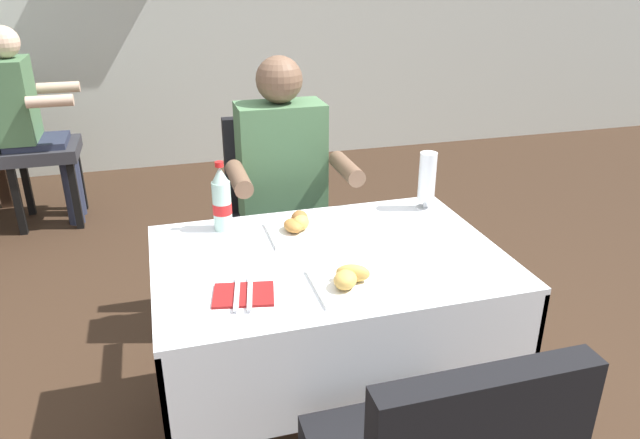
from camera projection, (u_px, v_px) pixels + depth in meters
main_dining_table at (328, 302)px, 1.96m from camera, size 1.11×0.77×0.74m
chair_far_diner_seat at (279, 215)px, 2.65m from camera, size 0.44×0.50×0.97m
seated_diner_far at (285, 190)px, 2.49m from camera, size 0.50×0.46×1.26m
plate_near_camera at (351, 280)px, 1.70m from camera, size 0.22×0.22×0.07m
plate_far_diner at (299, 227)px, 2.03m from camera, size 0.22×0.22×0.07m
beer_glass_left at (427, 181)px, 2.20m from camera, size 0.07×0.07×0.22m
cola_bottle_primary at (222, 201)px, 2.03m from camera, size 0.07×0.07×0.25m
napkin_cutlery_set at (244, 294)px, 1.65m from camera, size 0.19×0.20×0.01m
background_chair_right at (25, 142)px, 3.72m from camera, size 0.50×0.44×0.97m
background_patron at (29, 117)px, 3.67m from camera, size 0.46×0.50×1.26m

